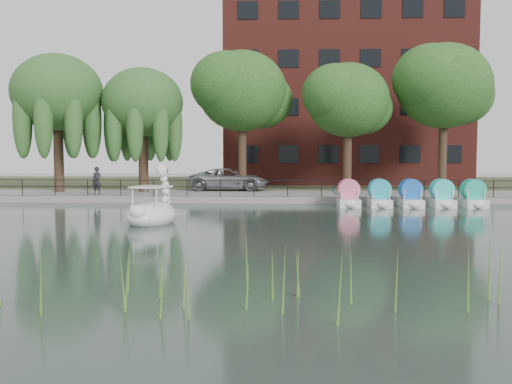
# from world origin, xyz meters

# --- Properties ---
(ground_plane) EXTENTS (120.00, 120.00, 0.00)m
(ground_plane) POSITION_xyz_m (0.00, 0.00, 0.00)
(ground_plane) COLOR #32443D
(promenade) EXTENTS (40.00, 6.00, 0.40)m
(promenade) POSITION_xyz_m (0.00, 16.00, 0.20)
(promenade) COLOR gray
(promenade) RESTS_ON ground_plane
(kerb) EXTENTS (40.00, 0.25, 0.40)m
(kerb) POSITION_xyz_m (0.00, 13.05, 0.20)
(kerb) COLOR gray
(kerb) RESTS_ON ground_plane
(land_strip) EXTENTS (60.00, 22.00, 0.36)m
(land_strip) POSITION_xyz_m (0.00, 30.00, 0.18)
(land_strip) COLOR #47512D
(land_strip) RESTS_ON ground_plane
(railing) EXTENTS (32.00, 0.05, 1.00)m
(railing) POSITION_xyz_m (0.00, 13.25, 1.15)
(railing) COLOR black
(railing) RESTS_ON promenade
(apartment_building) EXTENTS (20.00, 10.07, 18.00)m
(apartment_building) POSITION_xyz_m (7.00, 29.97, 9.36)
(apartment_building) COLOR #4C1E16
(apartment_building) RESTS_ON land_strip
(willow_left) EXTENTS (5.88, 5.88, 9.01)m
(willow_left) POSITION_xyz_m (-13.00, 16.50, 6.87)
(willow_left) COLOR #473323
(willow_left) RESTS_ON promenade
(willow_mid) EXTENTS (5.32, 5.32, 8.15)m
(willow_mid) POSITION_xyz_m (-7.50, 17.00, 6.25)
(willow_mid) COLOR #473323
(willow_mid) RESTS_ON promenade
(broadleaf_center) EXTENTS (6.00, 6.00, 9.25)m
(broadleaf_center) POSITION_xyz_m (-1.00, 18.00, 7.06)
(broadleaf_center) COLOR #473323
(broadleaf_center) RESTS_ON promenade
(broadleaf_right) EXTENTS (5.40, 5.40, 8.32)m
(broadleaf_right) POSITION_xyz_m (6.00, 17.50, 6.39)
(broadleaf_right) COLOR #473323
(broadleaf_right) RESTS_ON promenade
(broadleaf_far) EXTENTS (6.30, 6.30, 9.71)m
(broadleaf_far) POSITION_xyz_m (12.50, 18.50, 7.40)
(broadleaf_far) COLOR #473323
(broadleaf_far) RESTS_ON promenade
(minivan) EXTENTS (2.97, 6.31, 1.75)m
(minivan) POSITION_xyz_m (-1.95, 18.42, 1.27)
(minivan) COLOR gray
(minivan) RESTS_ON promenade
(bicycle) EXTENTS (0.85, 1.79, 1.00)m
(bicycle) POSITION_xyz_m (5.69, 14.92, 0.90)
(bicycle) COLOR gray
(bicycle) RESTS_ON promenade
(pedestrian) EXTENTS (0.81, 0.64, 1.98)m
(pedestrian) POSITION_xyz_m (-9.71, 14.10, 1.39)
(pedestrian) COLOR black
(pedestrian) RESTS_ON promenade
(swan_boat) EXTENTS (2.49, 3.29, 2.49)m
(swan_boat) POSITION_xyz_m (-3.87, 3.40, 0.55)
(swan_boat) COLOR white
(swan_boat) RESTS_ON ground_plane
(pedal_boat_row) EXTENTS (7.95, 1.70, 1.40)m
(pedal_boat_row) POSITION_xyz_m (8.74, 11.18, 0.61)
(pedal_boat_row) COLOR white
(pedal_boat_row) RESTS_ON ground_plane
(reed_bank) EXTENTS (24.00, 2.40, 1.20)m
(reed_bank) POSITION_xyz_m (2.00, -9.50, 0.60)
(reed_bank) COLOR #669938
(reed_bank) RESTS_ON ground_plane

